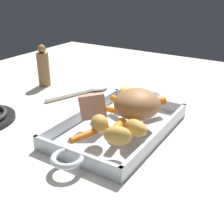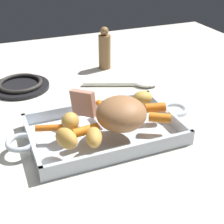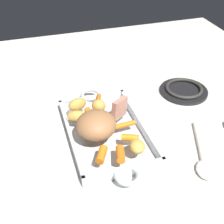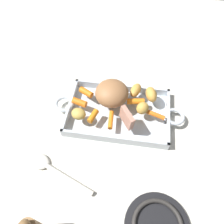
{
  "view_description": "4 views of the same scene",
  "coord_description": "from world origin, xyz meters",
  "px_view_note": "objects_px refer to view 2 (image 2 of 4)",
  "views": [
    {
      "loc": [
        -0.57,
        -0.34,
        0.36
      ],
      "look_at": [
        -0.02,
        0.01,
        0.06
      ],
      "focal_mm": 46.38,
      "sensor_mm": 36.0,
      "label": 1
    },
    {
      "loc": [
        -0.24,
        -0.64,
        0.45
      ],
      "look_at": [
        0.03,
        0.02,
        0.05
      ],
      "focal_mm": 52.56,
      "sensor_mm": 36.0,
      "label": 2
    },
    {
      "loc": [
        0.7,
        -0.2,
        0.63
      ],
      "look_at": [
        -0.02,
        0.03,
        0.07
      ],
      "focal_mm": 49.0,
      "sensor_mm": 36.0,
      "label": 3
    },
    {
      "loc": [
        -0.04,
        0.45,
        0.68
      ],
      "look_at": [
        0.02,
        0.03,
        0.05
      ],
      "focal_mm": 35.59,
      "sensor_mm": 36.0,
      "label": 4
    }
  ],
  "objects_px": {
    "baby_carrot_long": "(50,128)",
    "baby_carrot_northwest": "(126,104)",
    "baby_carrot_southwest": "(154,107)",
    "baby_carrot_short": "(103,108)",
    "potato_halved": "(66,138)",
    "potato_whole": "(143,98)",
    "potato_golden_large": "(70,121)",
    "pork_roast": "(121,114)",
    "roast_slice_thick": "(83,103)",
    "stove_burner_rear": "(21,85)",
    "potato_corner": "(94,137)",
    "baby_carrot_center_right": "(86,130)",
    "pepper_mill": "(105,50)",
    "baby_carrot_northeast": "(160,118)",
    "roasting_dish": "(104,131)",
    "serving_spoon": "(132,84)"
  },
  "relations": [
    {
      "from": "baby_carrot_short",
      "to": "serving_spoon",
      "type": "bearing_deg",
      "value": 47.09
    },
    {
      "from": "pork_roast",
      "to": "pepper_mill",
      "type": "bearing_deg",
      "value": 73.82
    },
    {
      "from": "roasting_dish",
      "to": "stove_burner_rear",
      "type": "xyz_separation_m",
      "value": [
        -0.15,
        0.35,
        -0.0
      ]
    },
    {
      "from": "baby_carrot_northeast",
      "to": "baby_carrot_southwest",
      "type": "distance_m",
      "value": 0.05
    },
    {
      "from": "potato_corner",
      "to": "stove_burner_rear",
      "type": "distance_m",
      "value": 0.44
    },
    {
      "from": "potato_halved",
      "to": "potato_whole",
      "type": "distance_m",
      "value": 0.27
    },
    {
      "from": "pork_roast",
      "to": "baby_carrot_center_right",
      "type": "distance_m",
      "value": 0.09
    },
    {
      "from": "potato_whole",
      "to": "potato_golden_large",
      "type": "bearing_deg",
      "value": -167.23
    },
    {
      "from": "pork_roast",
      "to": "baby_carrot_long",
      "type": "bearing_deg",
      "value": 162.87
    },
    {
      "from": "baby_carrot_northeast",
      "to": "baby_carrot_southwest",
      "type": "relative_size",
      "value": 1.02
    },
    {
      "from": "baby_carrot_long",
      "to": "baby_carrot_short",
      "type": "xyz_separation_m",
      "value": [
        0.15,
        0.04,
        0.0
      ]
    },
    {
      "from": "roasting_dish",
      "to": "potato_halved",
      "type": "relative_size",
      "value": 7.53
    },
    {
      "from": "baby_carrot_center_right",
      "to": "potato_whole",
      "type": "distance_m",
      "value": 0.21
    },
    {
      "from": "baby_carrot_long",
      "to": "serving_spoon",
      "type": "distance_m",
      "value": 0.39
    },
    {
      "from": "potato_whole",
      "to": "stove_burner_rear",
      "type": "relative_size",
      "value": 0.28
    },
    {
      "from": "baby_carrot_southwest",
      "to": "potato_whole",
      "type": "height_order",
      "value": "potato_whole"
    },
    {
      "from": "roasting_dish",
      "to": "pork_roast",
      "type": "bearing_deg",
      "value": -52.28
    },
    {
      "from": "baby_carrot_northeast",
      "to": "potato_halved",
      "type": "distance_m",
      "value": 0.24
    },
    {
      "from": "pork_roast",
      "to": "potato_golden_large",
      "type": "relative_size",
      "value": 2.57
    },
    {
      "from": "baby_carrot_northwest",
      "to": "potato_corner",
      "type": "xyz_separation_m",
      "value": [
        -0.13,
        -0.13,
        0.01
      ]
    },
    {
      "from": "baby_carrot_southwest",
      "to": "potato_halved",
      "type": "height_order",
      "value": "potato_halved"
    },
    {
      "from": "baby_carrot_long",
      "to": "stove_burner_rear",
      "type": "relative_size",
      "value": 0.37
    },
    {
      "from": "potato_golden_large",
      "to": "stove_burner_rear",
      "type": "bearing_deg",
      "value": 101.02
    },
    {
      "from": "roast_slice_thick",
      "to": "stove_burner_rear",
      "type": "relative_size",
      "value": 0.36
    },
    {
      "from": "baby_carrot_southwest",
      "to": "potato_corner",
      "type": "relative_size",
      "value": 0.84
    },
    {
      "from": "baby_carrot_short",
      "to": "potato_halved",
      "type": "xyz_separation_m",
      "value": [
        -0.13,
        -0.12,
        0.01
      ]
    },
    {
      "from": "baby_carrot_center_right",
      "to": "potato_golden_large",
      "type": "xyz_separation_m",
      "value": [
        -0.03,
        0.04,
        0.01
      ]
    },
    {
      "from": "potato_golden_large",
      "to": "baby_carrot_northwest",
      "type": "bearing_deg",
      "value": 15.55
    },
    {
      "from": "baby_carrot_long",
      "to": "potato_golden_large",
      "type": "height_order",
      "value": "potato_golden_large"
    },
    {
      "from": "pork_roast",
      "to": "baby_carrot_center_right",
      "type": "relative_size",
      "value": 1.92
    },
    {
      "from": "roasting_dish",
      "to": "baby_carrot_short",
      "type": "height_order",
      "value": "baby_carrot_short"
    },
    {
      "from": "roast_slice_thick",
      "to": "baby_carrot_long",
      "type": "relative_size",
      "value": 0.98
    },
    {
      "from": "baby_carrot_short",
      "to": "potato_whole",
      "type": "bearing_deg",
      "value": -1.41
    },
    {
      "from": "potato_whole",
      "to": "baby_carrot_northwest",
      "type": "bearing_deg",
      "value": -177.06
    },
    {
      "from": "serving_spoon",
      "to": "potato_golden_large",
      "type": "bearing_deg",
      "value": -117.64
    },
    {
      "from": "baby_carrot_short",
      "to": "potato_whole",
      "type": "relative_size",
      "value": 1.32
    },
    {
      "from": "roasting_dish",
      "to": "roast_slice_thick",
      "type": "bearing_deg",
      "value": 122.23
    },
    {
      "from": "baby_carrot_northwest",
      "to": "potato_halved",
      "type": "xyz_separation_m",
      "value": [
        -0.19,
        -0.11,
        0.01
      ]
    },
    {
      "from": "roast_slice_thick",
      "to": "baby_carrot_short",
      "type": "bearing_deg",
      "value": 0.21
    },
    {
      "from": "baby_carrot_northwest",
      "to": "stove_burner_rear",
      "type": "bearing_deg",
      "value": 127.62
    },
    {
      "from": "roasting_dish",
      "to": "potato_corner",
      "type": "xyz_separation_m",
      "value": [
        -0.05,
        -0.08,
        0.04
      ]
    },
    {
      "from": "baby_carrot_southwest",
      "to": "baby_carrot_short",
      "type": "distance_m",
      "value": 0.13
    },
    {
      "from": "baby_carrot_long",
      "to": "potato_corner",
      "type": "bearing_deg",
      "value": -49.51
    },
    {
      "from": "baby_carrot_short",
      "to": "potato_golden_large",
      "type": "xyz_separation_m",
      "value": [
        -0.1,
        -0.05,
        0.01
      ]
    },
    {
      "from": "potato_golden_large",
      "to": "pepper_mill",
      "type": "xyz_separation_m",
      "value": [
        0.24,
        0.41,
        0.01
      ]
    },
    {
      "from": "roasting_dish",
      "to": "potato_corner",
      "type": "distance_m",
      "value": 0.1
    },
    {
      "from": "baby_carrot_long",
      "to": "baby_carrot_northwest",
      "type": "height_order",
      "value": "baby_carrot_northwest"
    },
    {
      "from": "baby_carrot_southwest",
      "to": "baby_carrot_center_right",
      "type": "height_order",
      "value": "baby_carrot_southwest"
    },
    {
      "from": "potato_whole",
      "to": "pork_roast",
      "type": "bearing_deg",
      "value": -138.72
    },
    {
      "from": "baby_carrot_northwest",
      "to": "potato_halved",
      "type": "bearing_deg",
      "value": -149.28
    }
  ]
}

